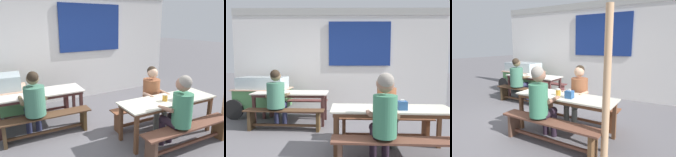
{
  "view_description": "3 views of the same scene",
  "coord_description": "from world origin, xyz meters",
  "views": [
    {
      "loc": [
        -1.96,
        -3.07,
        2.06
      ],
      "look_at": [
        0.14,
        0.55,
        0.98
      ],
      "focal_mm": 34.8,
      "sensor_mm": 36.0,
      "label": 1
    },
    {
      "loc": [
        -0.01,
        -3.48,
        1.45
      ],
      "look_at": [
        -0.06,
        0.81,
        1.07
      ],
      "focal_mm": 32.82,
      "sensor_mm": 36.0,
      "label": 2
    },
    {
      "loc": [
        2.35,
        -3.33,
        1.62
      ],
      "look_at": [
        0.2,
        0.63,
        0.83
      ],
      "focal_mm": 30.74,
      "sensor_mm": 36.0,
      "label": 3
    }
  ],
  "objects": [
    {
      "name": "bench_far_back",
      "position": [
        -1.13,
        1.73,
        0.29
      ],
      "size": [
        1.57,
        0.35,
        0.43
      ],
      "color": "brown",
      "rests_on": "ground_plane"
    },
    {
      "name": "bench_near_front",
      "position": [
        0.75,
        -0.91,
        0.3
      ],
      "size": [
        1.78,
        0.35,
        0.43
      ],
      "color": "brown",
      "rests_on": "ground_plane"
    },
    {
      "name": "tissue_box",
      "position": [
        0.91,
        -0.48,
        0.79
      ],
      "size": [
        0.13,
        0.12,
        0.15
      ],
      "color": "#29558F",
      "rests_on": "dining_table_near"
    },
    {
      "name": "dining_table_near",
      "position": [
        0.77,
        -0.38,
        0.64
      ],
      "size": [
        1.87,
        0.67,
        0.72
      ],
      "color": "beige",
      "rests_on": "ground_plane"
    },
    {
      "name": "person_near_front",
      "position": [
        0.56,
        -0.84,
        0.74
      ],
      "size": [
        0.42,
        0.53,
        1.3
      ],
      "color": "#2B1F2C",
      "rests_on": "ground_plane"
    },
    {
      "name": "bench_far_front",
      "position": [
        -1.17,
        0.68,
        0.29
      ],
      "size": [
        1.67,
        0.36,
        0.43
      ],
      "color": "#503522",
      "rests_on": "ground_plane"
    },
    {
      "name": "condiment_jar",
      "position": [
        0.65,
        -0.42,
        0.78
      ],
      "size": [
        0.09,
        0.09,
        0.12
      ],
      "color": "gold",
      "rests_on": "dining_table_near"
    },
    {
      "name": "person_right_near_table",
      "position": [
        0.81,
        0.08,
        0.69
      ],
      "size": [
        0.47,
        0.57,
        1.23
      ],
      "color": "#5F645D",
      "rests_on": "ground_plane"
    },
    {
      "name": "person_left_back_turned",
      "position": [
        -1.34,
        0.74,
        0.72
      ],
      "size": [
        0.47,
        0.56,
        1.26
      ],
      "color": "#2A2E4E",
      "rests_on": "ground_plane"
    },
    {
      "name": "backdrop_wall",
      "position": [
        0.02,
        2.49,
        1.53
      ],
      "size": [
        6.18,
        0.23,
        2.92
      ],
      "color": "silver",
      "rests_on": "ground_plane"
    },
    {
      "name": "soup_bowl",
      "position": [
        -1.32,
        1.2,
        0.74
      ],
      "size": [
        0.15,
        0.15,
        0.05
      ],
      "primitive_type": "cylinder",
      "color": "silver",
      "rests_on": "dining_table_far"
    },
    {
      "name": "dining_table_far",
      "position": [
        -1.15,
        1.21,
        0.64
      ],
      "size": [
        1.72,
        0.71,
        0.72
      ],
      "color": "silver",
      "rests_on": "ground_plane"
    },
    {
      "name": "bench_near_back",
      "position": [
        0.79,
        0.15,
        0.28
      ],
      "size": [
        1.72,
        0.34,
        0.43
      ],
      "color": "brown",
      "rests_on": "ground_plane"
    },
    {
      "name": "ground_plane",
      "position": [
        0.0,
        0.0,
        0.0
      ],
      "size": [
        40.0,
        40.0,
        0.0
      ],
      "primitive_type": "plane",
      "color": "#5F5C60"
    }
  ]
}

